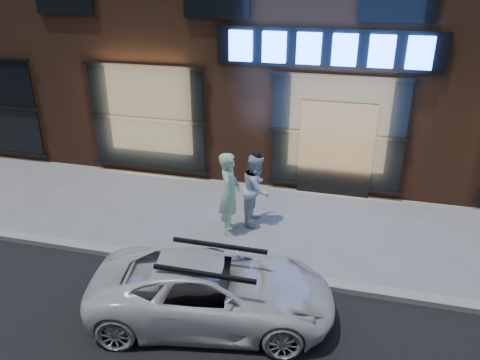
{
  "coord_description": "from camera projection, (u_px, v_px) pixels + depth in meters",
  "views": [
    {
      "loc": [
        0.4,
        -7.07,
        5.3
      ],
      "look_at": [
        -1.83,
        1.6,
        1.2
      ],
      "focal_mm": 35.0,
      "sensor_mm": 36.0,
      "label": 1
    }
  ],
  "objects": [
    {
      "name": "man_cap",
      "position": [
        256.0,
        189.0,
        10.35
      ],
      "size": [
        0.63,
        0.8,
        1.63
      ],
      "primitive_type": "imported",
      "rotation": [
        0.0,
        0.0,
        1.56
      ],
      "color": "silver",
      "rests_on": "ground"
    },
    {
      "name": "white_suv",
      "position": [
        213.0,
        290.0,
        7.54
      ],
      "size": [
        4.18,
        2.49,
        1.09
      ],
      "primitive_type": "imported",
      "rotation": [
        0.0,
        0.0,
        1.75
      ],
      "color": "silver",
      "rests_on": "ground"
    },
    {
      "name": "curb",
      "position": [
        315.0,
        283.0,
        8.5
      ],
      "size": [
        60.0,
        0.25,
        0.12
      ],
      "primitive_type": "cube",
      "color": "gray",
      "rests_on": "ground"
    },
    {
      "name": "man_bowtie",
      "position": [
        230.0,
        193.0,
        9.92
      ],
      "size": [
        0.49,
        0.7,
        1.83
      ],
      "primitive_type": "imported",
      "rotation": [
        0.0,
        0.0,
        1.65
      ],
      "color": "#A7DBBC",
      "rests_on": "ground"
    },
    {
      "name": "ground",
      "position": [
        315.0,
        285.0,
        8.52
      ],
      "size": [
        90.0,
        90.0,
        0.0
      ],
      "primitive_type": "plane",
      "color": "slate",
      "rests_on": "ground"
    }
  ]
}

